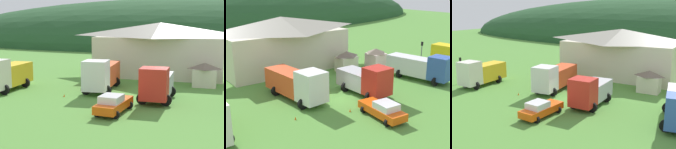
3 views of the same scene
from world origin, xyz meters
The scene contains 11 objects.
ground_plane centered at (0.00, 0.00, 0.00)m, with size 200.00×200.00×0.00m, color #518C38.
depot_building centered at (0.78, 15.18, 3.87)m, with size 18.56×10.13×7.51m.
play_shed_cream centered at (7.23, 8.18, 1.48)m, with size 2.96×2.17×2.88m.
play_shed_pink centered at (12.31, 7.51, 1.42)m, with size 2.51×2.59×2.75m.
heavy_rig_white centered at (-3.80, 2.71, 1.87)m, with size 3.73×8.63×3.68m.
crane_truck_red centered at (3.01, -0.61, 1.76)m, with size 3.40×6.69×3.53m.
box_truck_blue centered at (12.39, -0.67, 1.79)m, with size 3.98×8.57×3.46m.
service_pickup_orange centered at (0.21, -6.04, 0.83)m, with size 2.57×5.16×1.66m.
traffic_light_east centered at (15.44, 1.71, 2.62)m, with size 0.20×0.32×4.29m.
traffic_cone_near_pickup centered at (-6.45, -1.54, 0.00)m, with size 0.36×0.36×0.63m, color orange.
traffic_cone_mid_row centered at (-1.33, -3.17, 0.00)m, with size 0.36×0.36×0.58m, color orange.
Camera 2 is at (-18.33, -23.85, 11.89)m, focal length 47.88 mm.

